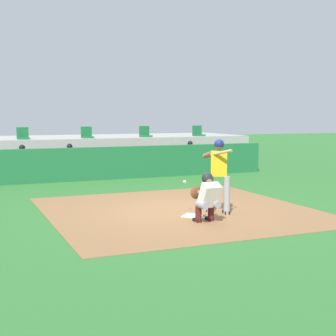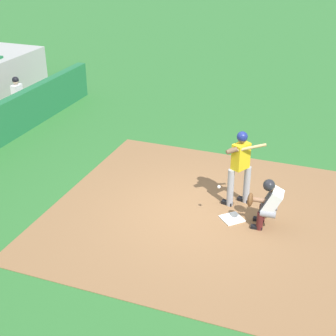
# 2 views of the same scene
# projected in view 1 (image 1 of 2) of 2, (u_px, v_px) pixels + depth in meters

# --- Properties ---
(ground_plane) EXTENTS (80.00, 80.00, 0.00)m
(ground_plane) POSITION_uv_depth(u_px,v_px,m) (179.00, 211.00, 12.36)
(ground_plane) COLOR #2D6B2D
(dirt_infield) EXTENTS (6.40, 6.40, 0.01)m
(dirt_infield) POSITION_uv_depth(u_px,v_px,m) (179.00, 210.00, 12.36)
(dirt_infield) COLOR olive
(dirt_infield) RESTS_ON ground
(home_plate) EXTENTS (0.62, 0.62, 0.02)m
(home_plate) POSITION_uv_depth(u_px,v_px,m) (193.00, 216.00, 11.62)
(home_plate) COLOR white
(home_plate) RESTS_ON dirt_infield
(batter_at_plate) EXTENTS (0.56, 0.90, 1.80)m
(batter_at_plate) POSITION_uv_depth(u_px,v_px,m) (218.00, 171.00, 11.83)
(batter_at_plate) COLOR #99999E
(batter_at_plate) RESTS_ON ground
(catcher_crouched) EXTENTS (0.50, 1.41, 1.13)m
(catcher_crouched) POSITION_uv_depth(u_px,v_px,m) (207.00, 196.00, 10.89)
(catcher_crouched) COLOR gray
(catcher_crouched) RESTS_ON ground
(dugout_wall) EXTENTS (13.00, 0.30, 1.20)m
(dugout_wall) POSITION_uv_depth(u_px,v_px,m) (106.00, 163.00, 18.24)
(dugout_wall) COLOR #1E6638
(dugout_wall) RESTS_ON ground
(dugout_bench) EXTENTS (11.80, 0.44, 0.45)m
(dugout_bench) POSITION_uv_depth(u_px,v_px,m) (99.00, 171.00, 19.19)
(dugout_bench) COLOR olive
(dugout_bench) RESTS_ON ground
(dugout_player_1) EXTENTS (0.49, 0.70, 1.30)m
(dugout_player_1) POSITION_uv_depth(u_px,v_px,m) (23.00, 162.00, 17.89)
(dugout_player_1) COLOR #939399
(dugout_player_1) RESTS_ON ground
(dugout_player_2) EXTENTS (0.49, 0.70, 1.30)m
(dugout_player_2) POSITION_uv_depth(u_px,v_px,m) (71.00, 160.00, 18.56)
(dugout_player_2) COLOR #939399
(dugout_player_2) RESTS_ON ground
(dugout_player_3) EXTENTS (0.49, 0.70, 1.30)m
(dugout_player_3) POSITION_uv_depth(u_px,v_px,m) (191.00, 156.00, 20.51)
(dugout_player_3) COLOR #939399
(dugout_player_3) RESTS_ON ground
(stands_platform) EXTENTS (15.00, 4.40, 1.40)m
(stands_platform) POSITION_uv_depth(u_px,v_px,m) (79.00, 152.00, 22.25)
(stands_platform) COLOR #9E9E99
(stands_platform) RESTS_ON ground
(stadium_seat_1) EXTENTS (0.46, 0.46, 0.48)m
(stadium_seat_1) POSITION_uv_depth(u_px,v_px,m) (23.00, 136.00, 19.76)
(stadium_seat_1) COLOR #196033
(stadium_seat_1) RESTS_ON stands_platform
(stadium_seat_2) EXTENTS (0.46, 0.46, 0.48)m
(stadium_seat_2) POSITION_uv_depth(u_px,v_px,m) (87.00, 135.00, 20.77)
(stadium_seat_2) COLOR #196033
(stadium_seat_2) RESTS_ON stands_platform
(stadium_seat_3) EXTENTS (0.46, 0.46, 0.48)m
(stadium_seat_3) POSITION_uv_depth(u_px,v_px,m) (145.00, 134.00, 21.78)
(stadium_seat_3) COLOR #196033
(stadium_seat_3) RESTS_ON stands_platform
(stadium_seat_4) EXTENTS (0.46, 0.46, 0.48)m
(stadium_seat_4) POSITION_uv_depth(u_px,v_px,m) (198.00, 133.00, 22.80)
(stadium_seat_4) COLOR #196033
(stadium_seat_4) RESTS_ON stands_platform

